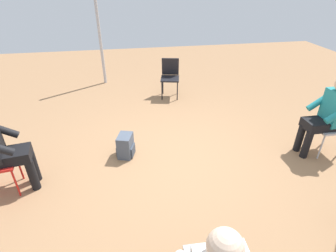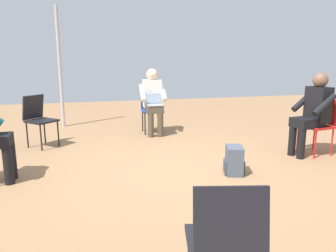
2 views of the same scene
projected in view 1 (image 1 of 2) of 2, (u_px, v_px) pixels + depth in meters
The scene contains 6 objects.
ground_plane at pixel (174, 161), 3.98m from camera, with size 14.00×14.00×0.00m, color #99704C.
chair_south at pixel (170, 75), 5.85m from camera, with size 0.48×0.51×0.85m.
chair_west at pixel (334, 124), 3.96m from camera, with size 0.44×0.40×0.85m.
person_in_teal at pixel (328, 113), 3.83m from camera, with size 0.52×0.49×1.24m.
backpack_near_laptop_user at pixel (126, 147), 4.02m from camera, with size 0.30×0.33×0.36m.
tent_pole_far at pixel (99, 31), 6.16m from camera, with size 0.07×0.07×2.58m, color #B2B2B7.
Camera 1 is at (0.64, 3.10, 2.46)m, focal length 28.00 mm.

